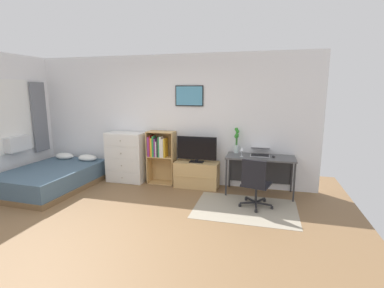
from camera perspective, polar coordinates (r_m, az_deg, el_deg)
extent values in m
plane|color=brown|center=(4.29, -15.68, -16.89)|extent=(7.20, 7.20, 0.00)
cube|color=white|center=(6.05, -4.68, 4.90)|extent=(6.12, 0.06, 2.70)
cube|color=black|center=(5.84, -0.56, 9.74)|extent=(0.59, 0.02, 0.42)
cube|color=#4C93B7|center=(5.83, -0.59, 9.73)|extent=(0.55, 0.01, 0.38)
cube|color=white|center=(6.77, -32.87, 4.69)|extent=(0.02, 1.03, 1.48)
cube|color=silver|center=(6.78, -32.95, 4.69)|extent=(0.01, 0.95, 1.40)
cube|color=slate|center=(7.23, -28.54, 4.82)|extent=(0.05, 0.40, 1.54)
cube|color=silver|center=(6.77, -31.89, 0.07)|extent=(0.20, 0.52, 0.30)
cube|color=#9E937F|center=(4.96, 10.75, -12.71)|extent=(1.70, 1.20, 0.01)
cube|color=brown|center=(6.49, -26.40, -7.55)|extent=(1.47, 2.05, 0.10)
cube|color=#476075|center=(6.43, -26.56, -5.77)|extent=(1.43, 2.01, 0.32)
ellipsoid|color=white|center=(7.13, -24.44, -2.23)|extent=(0.45, 0.29, 0.14)
ellipsoid|color=white|center=(6.74, -20.43, -2.64)|extent=(0.45, 0.29, 0.14)
cube|color=white|center=(6.30, -13.17, -2.59)|extent=(0.82, 0.42, 1.08)
cube|color=silver|center=(6.23, -13.94, -6.61)|extent=(0.78, 0.01, 0.25)
sphere|color=#A59E8C|center=(6.21, -14.01, -6.66)|extent=(0.03, 0.03, 0.03)
cube|color=silver|center=(6.15, -14.05, -4.24)|extent=(0.78, 0.01, 0.25)
sphere|color=#A59E8C|center=(6.14, -14.12, -4.28)|extent=(0.03, 0.03, 0.03)
cube|color=silver|center=(6.09, -14.16, -1.82)|extent=(0.78, 0.01, 0.25)
sphere|color=#A59E8C|center=(6.08, -14.23, -1.85)|extent=(0.03, 0.03, 0.03)
cube|color=silver|center=(6.04, -14.28, 0.65)|extent=(0.78, 0.01, 0.25)
sphere|color=#A59E8C|center=(6.03, -14.35, 0.63)|extent=(0.03, 0.03, 0.03)
cube|color=tan|center=(6.13, -8.67, -2.58)|extent=(0.02, 0.30, 1.13)
cube|color=tan|center=(5.94, -3.64, -2.92)|extent=(0.02, 0.30, 1.13)
cube|color=tan|center=(6.18, -6.09, -7.75)|extent=(0.58, 0.30, 0.02)
cube|color=tan|center=(6.02, -6.20, -2.54)|extent=(0.55, 0.30, 0.02)
cube|color=tan|center=(5.92, -6.30, 2.47)|extent=(0.55, 0.30, 0.02)
cube|color=tan|center=(6.16, -5.71, -2.44)|extent=(0.58, 0.01, 1.13)
cube|color=#8C388C|center=(6.04, -8.54, -0.48)|extent=(0.04, 0.21, 0.41)
cube|color=red|center=(6.02, -8.24, -0.36)|extent=(0.02, 0.21, 0.44)
cube|color=gold|center=(6.02, -7.92, -0.56)|extent=(0.03, 0.23, 0.40)
cube|color=#2D8C4C|center=(5.98, -7.71, -0.45)|extent=(0.03, 0.17, 0.44)
cube|color=#8C388C|center=(5.99, -7.25, -0.67)|extent=(0.03, 0.22, 0.38)
cube|color=white|center=(5.96, -7.07, -0.98)|extent=(0.02, 0.17, 0.33)
cube|color=black|center=(5.96, -6.77, -0.71)|extent=(0.03, 0.20, 0.39)
cube|color=#2D8C4C|center=(5.93, -6.56, -0.55)|extent=(0.02, 0.17, 0.43)
cube|color=white|center=(5.92, -6.22, -0.55)|extent=(0.04, 0.17, 0.43)
cube|color=white|center=(5.91, -5.83, -0.79)|extent=(0.04, 0.17, 0.39)
cube|color=gold|center=(5.91, -5.40, -0.75)|extent=(0.03, 0.21, 0.39)
cube|color=tan|center=(5.83, 0.97, -6.18)|extent=(0.89, 0.40, 0.53)
cube|color=tan|center=(5.64, 0.48, -6.76)|extent=(0.89, 0.01, 0.02)
cube|color=black|center=(5.74, 0.93, -3.60)|extent=(0.28, 0.16, 0.02)
cube|color=black|center=(5.73, 0.94, -3.26)|extent=(0.06, 0.04, 0.05)
cube|color=black|center=(5.68, 0.94, -0.85)|extent=(0.82, 0.02, 0.47)
cube|color=black|center=(5.66, 0.91, -0.87)|extent=(0.79, 0.01, 0.44)
cube|color=#4C4C4F|center=(5.48, 13.70, -2.63)|extent=(1.27, 0.57, 0.03)
cube|color=#2D2D30|center=(5.37, 6.94, -6.75)|extent=(0.03, 0.03, 0.71)
cube|color=#2D2D30|center=(5.36, 20.00, -7.39)|extent=(0.03, 0.03, 0.71)
cube|color=#2D2D30|center=(5.86, 7.63, -5.29)|extent=(0.03, 0.03, 0.71)
cube|color=#2D2D30|center=(5.84, 19.57, -5.87)|extent=(0.03, 0.03, 0.71)
cube|color=#2D2D30|center=(5.83, 13.61, -5.22)|extent=(1.21, 0.02, 0.50)
cylinder|color=#232326|center=(5.03, 15.88, -12.33)|extent=(0.05, 0.05, 0.05)
cube|color=#232326|center=(5.05, 14.33, -11.69)|extent=(0.28, 0.10, 0.02)
cylinder|color=#232326|center=(5.31, 14.49, -11.00)|extent=(0.05, 0.05, 0.05)
cube|color=#232326|center=(5.19, 13.66, -11.03)|extent=(0.17, 0.25, 0.02)
cylinder|color=#232326|center=(5.30, 10.88, -10.90)|extent=(0.05, 0.05, 0.05)
cube|color=#232326|center=(5.18, 11.81, -10.98)|extent=(0.20, 0.23, 0.02)
cylinder|color=#232326|center=(5.01, 9.67, -12.16)|extent=(0.05, 0.05, 0.05)
cube|color=#232326|center=(5.04, 11.24, -11.61)|extent=(0.27, 0.13, 0.02)
cylinder|color=#232326|center=(4.84, 12.85, -13.15)|extent=(0.05, 0.05, 0.05)
cube|color=#232326|center=(4.95, 12.82, -12.08)|extent=(0.05, 0.28, 0.02)
cylinder|color=#232326|center=(5.02, 12.85, -9.73)|extent=(0.04, 0.04, 0.30)
cube|color=black|center=(4.97, 12.93, -7.94)|extent=(0.53, 0.53, 0.03)
cube|color=black|center=(4.71, 12.37, -5.88)|extent=(0.39, 0.13, 0.45)
cube|color=#B7B7BC|center=(5.53, 13.58, -2.28)|extent=(0.36, 0.25, 0.01)
cube|color=black|center=(5.52, 13.59, -2.22)|extent=(0.34, 0.22, 0.00)
cube|color=#B7B7BC|center=(5.65, 13.68, -0.78)|extent=(0.36, 0.23, 0.07)
cube|color=#234C5B|center=(5.64, 13.68, -0.78)|extent=(0.34, 0.21, 0.06)
ellipsoid|color=#262628|center=(5.48, 16.19, -2.42)|extent=(0.06, 0.10, 0.03)
cylinder|color=silver|center=(5.68, 8.95, -1.00)|extent=(0.09, 0.09, 0.16)
cylinder|color=#3D8438|center=(5.64, 9.15, 0.60)|extent=(0.01, 0.01, 0.39)
sphere|color=#308B2C|center=(5.61, 9.21, 2.54)|extent=(0.07, 0.07, 0.07)
cylinder|color=#3D8438|center=(5.67, 9.05, 0.15)|extent=(0.01, 0.01, 0.29)
sphere|color=#308B2C|center=(5.64, 9.09, 1.60)|extent=(0.07, 0.07, 0.07)
cylinder|color=#3D8438|center=(5.65, 8.93, 0.81)|extent=(0.01, 0.01, 0.43)
sphere|color=#308B2C|center=(5.62, 9.00, 2.94)|extent=(0.07, 0.07, 0.07)
cylinder|color=#3D8438|center=(5.65, 8.89, 0.09)|extent=(0.01, 0.01, 0.29)
sphere|color=#308B2C|center=(5.63, 8.93, 1.52)|extent=(0.07, 0.07, 0.07)
cylinder|color=#3D8438|center=(5.63, 9.04, 0.23)|extent=(0.01, 0.01, 0.32)
sphere|color=#308B2C|center=(5.61, 9.09, 1.83)|extent=(0.07, 0.07, 0.07)
cylinder|color=silver|center=(5.41, 10.02, -2.46)|extent=(0.06, 0.06, 0.01)
cylinder|color=silver|center=(5.39, 10.04, -1.92)|extent=(0.01, 0.01, 0.10)
cone|color=silver|center=(5.38, 10.07, -1.01)|extent=(0.07, 0.07, 0.07)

